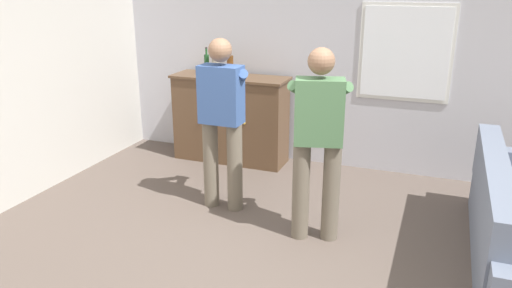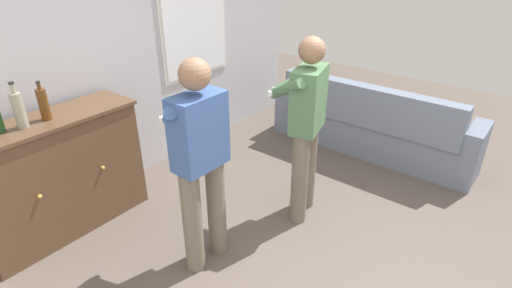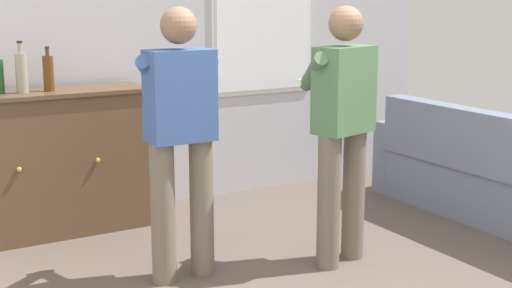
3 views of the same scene
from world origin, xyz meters
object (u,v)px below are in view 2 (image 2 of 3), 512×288
at_px(couch, 369,127).
at_px(bottle_wine_green, 19,110).
at_px(person_standing_right, 306,123).
at_px(sideboard_cabinet, 60,176).
at_px(bottle_spirits_clear, 43,104).
at_px(person_standing_left, 200,158).

distance_m(couch, bottle_wine_green, 3.63).
relative_size(couch, person_standing_right, 1.47).
height_order(sideboard_cabinet, bottle_spirits_clear, bottle_spirits_clear).
height_order(sideboard_cabinet, person_standing_left, person_standing_left).
xyz_separation_m(bottle_wine_green, person_standing_left, (0.65, -1.23, -0.28)).
height_order(sideboard_cabinet, bottle_wine_green, bottle_wine_green).
xyz_separation_m(bottle_spirits_clear, person_standing_right, (1.47, -1.52, -0.26)).
height_order(bottle_wine_green, bottle_spirits_clear, bottle_wine_green).
relative_size(bottle_spirits_clear, person_standing_right, 0.19).
distance_m(sideboard_cabinet, person_standing_left, 1.41).
height_order(person_standing_left, person_standing_right, same).
distance_m(bottle_spirits_clear, person_standing_left, 1.35).
height_order(bottle_spirits_clear, person_standing_right, person_standing_right).
bearing_deg(couch, sideboard_cabinet, 153.26).
relative_size(couch, sideboard_cabinet, 1.73).
bearing_deg(sideboard_cabinet, person_standing_left, -69.47).
distance_m(sideboard_cabinet, person_standing_right, 2.18).
height_order(bottle_spirits_clear, person_standing_left, person_standing_left).
distance_m(bottle_wine_green, person_standing_right, 2.26).
xyz_separation_m(couch, bottle_wine_green, (-3.19, 1.49, 0.88)).
relative_size(sideboard_cabinet, person_standing_left, 0.85).
bearing_deg(bottle_wine_green, person_standing_right, -42.33).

